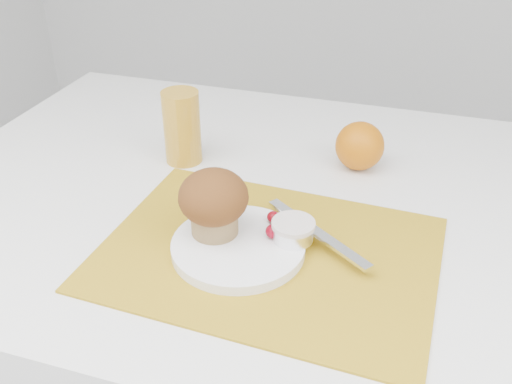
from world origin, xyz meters
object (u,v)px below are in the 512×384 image
(table, at_px, (284,362))
(plate, at_px, (238,246))
(orange, at_px, (360,146))
(muffin, at_px, (214,201))
(juice_glass, at_px, (182,127))

(table, distance_m, plate, 0.42)
(orange, relative_size, muffin, 0.87)
(table, height_order, orange, orange)
(table, distance_m, muffin, 0.47)
(plate, bearing_deg, table, 78.54)
(juice_glass, bearing_deg, muffin, -56.51)
(orange, bearing_deg, plate, -112.43)
(juice_glass, bearing_deg, orange, 12.47)
(plate, xyz_separation_m, orange, (0.12, 0.28, 0.03))
(table, bearing_deg, muffin, -116.09)
(orange, distance_m, muffin, 0.31)
(muffin, bearing_deg, orange, 60.08)
(table, xyz_separation_m, plate, (-0.03, -0.16, 0.39))
(orange, relative_size, juice_glass, 0.65)
(plate, distance_m, juice_glass, 0.29)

